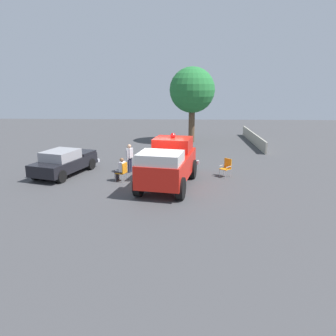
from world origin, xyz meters
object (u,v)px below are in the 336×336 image
object	(u,v)px
lawn_chair_by_car	(226,166)
spectator_seated	(121,168)
classic_hot_rod	(65,162)
spectator_standing	(130,156)
lawn_chair_near_truck	(123,171)
vintage_fire_truck	(169,163)
oak_tree_left	(192,90)

from	to	relation	value
lawn_chair_by_car	spectator_seated	size ratio (longest dim) A/B	0.79
classic_hot_rod	spectator_standing	xyz separation A→B (m)	(-0.56, 3.68, 0.22)
classic_hot_rod	spectator_seated	bearing A→B (deg)	70.47
classic_hot_rod	lawn_chair_near_truck	bearing A→B (deg)	70.34
classic_hot_rod	vintage_fire_truck	bearing A→B (deg)	73.18
vintage_fire_truck	spectator_standing	xyz separation A→B (m)	(-2.40, -2.40, -0.23)
lawn_chair_by_car	spectator_seated	xyz separation A→B (m)	(1.12, -5.80, 0.11)
vintage_fire_truck	oak_tree_left	size ratio (longest dim) A/B	0.97
spectator_seated	lawn_chair_by_car	bearing A→B (deg)	100.89
lawn_chair_near_truck	lawn_chair_by_car	size ratio (longest dim) A/B	1.00
classic_hot_rod	lawn_chair_near_truck	distance (m)	3.81
lawn_chair_by_car	spectator_standing	xyz separation A→B (m)	(-0.68, -5.59, 0.37)
lawn_chair_by_car	oak_tree_left	world-z (taller)	oak_tree_left
classic_hot_rod	oak_tree_left	distance (m)	13.65
vintage_fire_truck	spectator_standing	distance (m)	3.41
vintage_fire_truck	spectator_seated	xyz separation A→B (m)	(-0.61, -2.62, -0.50)
lawn_chair_near_truck	oak_tree_left	distance (m)	13.22
spectator_seated	classic_hot_rod	bearing A→B (deg)	-109.53
lawn_chair_near_truck	spectator_seated	xyz separation A→B (m)	(-0.05, -0.12, 0.11)
spectator_standing	oak_tree_left	bearing A→B (deg)	158.75
lawn_chair_near_truck	oak_tree_left	size ratio (longest dim) A/B	0.16
spectator_seated	oak_tree_left	xyz separation A→B (m)	(-11.93, 4.16, 3.76)
vintage_fire_truck	lawn_chair_by_car	size ratio (longest dim) A/B	6.13
lawn_chair_near_truck	lawn_chair_by_car	world-z (taller)	same
vintage_fire_truck	lawn_chair_near_truck	distance (m)	2.63
lawn_chair_by_car	spectator_standing	bearing A→B (deg)	-96.90
lawn_chair_by_car	spectator_seated	bearing A→B (deg)	-79.11
lawn_chair_near_truck	spectator_standing	distance (m)	1.89
lawn_chair_near_truck	classic_hot_rod	bearing A→B (deg)	-109.66
classic_hot_rod	lawn_chair_by_car	xyz separation A→B (m)	(0.11, 9.27, -0.16)
classic_hot_rod	spectator_standing	world-z (taller)	spectator_standing
classic_hot_rod	lawn_chair_by_car	world-z (taller)	classic_hot_rod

